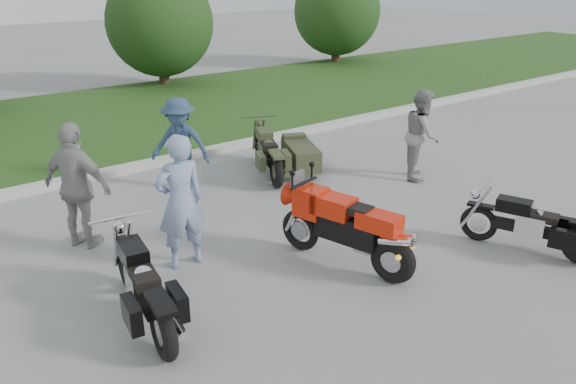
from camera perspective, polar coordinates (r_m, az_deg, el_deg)
ground at (r=7.71m, az=4.60°, el=-9.63°), size 80.00×80.00×0.00m
curb at (r=12.36m, az=-14.10°, el=2.74°), size 60.00×0.30×0.15m
grass_strip at (r=16.13m, az=-20.12°, el=6.54°), size 60.00×8.00×0.14m
tree_mid_right at (r=20.26m, az=-12.90°, el=16.42°), size 3.60×3.60×4.00m
tree_far_right at (r=24.69m, az=4.99°, el=17.81°), size 3.60×3.60×4.00m
sportbike_red at (r=7.95m, az=6.07°, el=-3.55°), size 0.81×2.18×1.05m
cruiser_left at (r=6.98m, az=-14.34°, el=-9.67°), size 0.52×2.31×0.89m
cruiser_right at (r=9.13m, az=23.90°, el=-3.40°), size 0.92×1.98×0.80m
cruiser_sidecar at (r=11.54m, az=-0.05°, el=3.78°), size 1.60×2.13×0.87m
person_stripe at (r=7.94m, az=-10.88°, el=-1.01°), size 0.74×0.51×1.96m
person_grey at (r=11.56m, az=13.43°, el=5.73°), size 1.10×1.09×1.79m
person_denim at (r=10.81m, az=-10.90°, el=4.77°), size 1.26×1.30×1.78m
person_back at (r=8.92m, az=-20.59°, el=0.54°), size 1.01×1.23×1.96m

